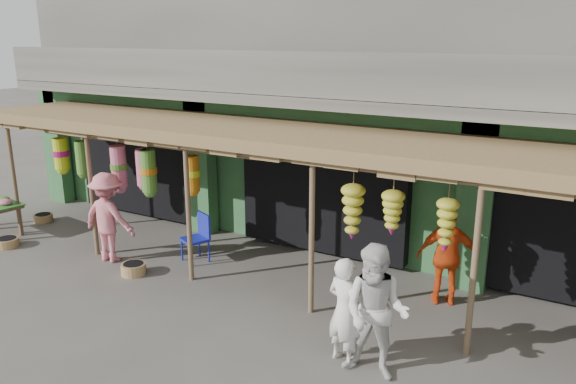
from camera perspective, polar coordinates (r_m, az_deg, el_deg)
The scene contains 11 objects.
ground at distance 10.01m, azimuth -2.27°, elevation -10.25°, with size 80.00×80.00×0.00m, color #514C47.
building at distance 13.40m, azimuth 9.03°, elevation 11.18°, with size 16.40×6.80×7.00m.
awning at distance 9.91m, azimuth -0.51°, elevation 5.27°, with size 14.00×2.70×2.79m.
blue_chair at distance 11.33m, azimuth -9.07°, elevation -4.32°, with size 0.61×0.61×0.97m.
basket_left at distance 14.87m, azimuth -23.60°, elevation -2.43°, with size 0.44×0.44×0.18m, color brown.
basket_mid at distance 13.46m, azimuth -26.66°, elevation -4.61°, with size 0.49×0.49×0.19m, color #8B603E.
basket_right at distance 11.09m, azimuth -15.41°, elevation -7.55°, with size 0.47×0.47×0.21m, color #A47F4C.
person_front at distance 7.80m, azimuth 5.75°, elevation -11.92°, with size 0.56×0.37×1.53m, color white.
person_right at distance 7.49m, azimuth 8.94°, elevation -12.01°, with size 0.89×0.69×1.84m, color silver.
person_vendor at distance 9.69m, azimuth 15.91°, elevation -6.29°, with size 0.99×0.41×1.69m, color #DE4714.
person_shopper at distance 11.64m, azimuth -17.77°, elevation -2.46°, with size 1.17×0.67×1.81m, color #DC747E.
Camera 1 is at (4.87, -7.57, 4.37)m, focal length 35.00 mm.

